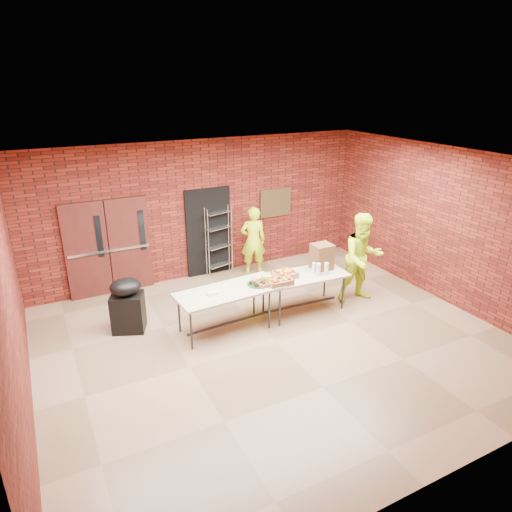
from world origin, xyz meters
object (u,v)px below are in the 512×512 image
(covered_grill, at_px, (127,305))
(coffee_dispenser, at_px, (322,257))
(table_left, at_px, (230,293))
(table_right, at_px, (300,278))
(volunteer_woman, at_px, (253,241))
(volunteer_man, at_px, (362,258))
(wire_rack, at_px, (219,241))

(covered_grill, bearing_deg, coffee_dispenser, 11.94)
(table_left, bearing_deg, covered_grill, 149.68)
(coffee_dispenser, bearing_deg, table_right, -170.23)
(coffee_dispenser, xyz_separation_m, volunteer_woman, (-0.52, 2.08, -0.23))
(table_left, distance_m, table_right, 1.53)
(covered_grill, xyz_separation_m, volunteer_woman, (3.30, 1.35, 0.30))
(table_right, bearing_deg, covered_grill, 168.70)
(table_right, relative_size, covered_grill, 1.87)
(table_right, distance_m, volunteer_man, 1.46)
(table_right, height_order, volunteer_woman, volunteer_woman)
(wire_rack, height_order, volunteer_man, volunteer_man)
(table_right, xyz_separation_m, volunteer_man, (1.43, -0.15, 0.23))
(table_left, relative_size, coffee_dispenser, 3.89)
(coffee_dispenser, bearing_deg, volunteer_man, -16.28)
(table_right, height_order, covered_grill, covered_grill)
(wire_rack, bearing_deg, volunteer_woman, -37.26)
(covered_grill, height_order, volunteer_woman, volunteer_woman)
(table_left, bearing_deg, volunteer_woman, 50.00)
(wire_rack, xyz_separation_m, coffee_dispenser, (1.27, -2.39, 0.22))
(table_left, bearing_deg, wire_rack, 67.43)
(covered_grill, bearing_deg, table_right, 8.34)
(table_left, xyz_separation_m, volunteer_woman, (1.60, 2.19, 0.08))
(coffee_dispenser, distance_m, covered_grill, 3.92)
(coffee_dispenser, xyz_separation_m, volunteer_man, (0.85, -0.25, -0.10))
(table_right, bearing_deg, wire_rack, 108.41)
(wire_rack, distance_m, table_left, 2.65)
(table_left, xyz_separation_m, covered_grill, (-1.70, 0.84, -0.22))
(volunteer_woman, height_order, volunteer_man, volunteer_man)
(table_left, height_order, covered_grill, covered_grill)
(wire_rack, height_order, volunteer_woman, wire_rack)
(volunteer_man, bearing_deg, covered_grill, 177.69)
(table_left, bearing_deg, coffee_dispenser, -0.84)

